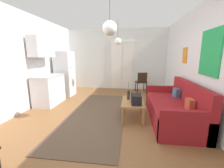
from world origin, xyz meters
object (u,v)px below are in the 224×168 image
object	(u,v)px
bamboo_vase	(128,95)
coffee_table	(133,103)
refrigerator	(65,74)
pendant_lamp_far	(118,41)
pendant_lamp_near	(110,28)
handbag	(136,99)
couch	(175,109)
accent_chair	(141,81)

from	to	relation	value
bamboo_vase	coffee_table	bearing A→B (deg)	-44.83
coffee_table	refrigerator	bearing A→B (deg)	145.97
coffee_table	pendant_lamp_far	size ratio (longest dim) A/B	1.13
pendant_lamp_near	handbag	bearing A→B (deg)	23.20
couch	accent_chair	size ratio (longest dim) A/B	2.47
pendant_lamp_near	refrigerator	bearing A→B (deg)	133.19
accent_chair	bamboo_vase	bearing A→B (deg)	66.96
bamboo_vase	refrigerator	world-z (taller)	refrigerator
bamboo_vase	couch	bearing A→B (deg)	-7.53
couch	bamboo_vase	bearing A→B (deg)	172.47
refrigerator	pendant_lamp_far	xyz separation A→B (m)	(2.00, -0.06, 1.16)
coffee_table	pendant_lamp_far	bearing A→B (deg)	107.92
coffee_table	pendant_lamp_near	distance (m)	1.81
handbag	coffee_table	bearing A→B (deg)	107.48
refrigerator	bamboo_vase	bearing A→B (deg)	-33.43
refrigerator	handbag	bearing A→B (deg)	-36.46
accent_chair	pendant_lamp_far	distance (m)	1.92
pendant_lamp_near	bamboo_vase	bearing A→B (deg)	55.59
couch	pendant_lamp_far	xyz separation A→B (m)	(-1.52, 1.68, 1.71)
couch	handbag	bearing A→B (deg)	-169.09
coffee_table	couch	bearing A→B (deg)	-1.89
coffee_table	bamboo_vase	bearing A→B (deg)	135.17
handbag	pendant_lamp_far	size ratio (longest dim) A/B	0.43
refrigerator	pendant_lamp_far	bearing A→B (deg)	-1.83
coffee_table	bamboo_vase	distance (m)	0.24
handbag	accent_chair	size ratio (longest dim) A/B	0.41
couch	pendant_lamp_near	size ratio (longest dim) A/B	2.70
coffee_table	bamboo_vase	xyz separation A→B (m)	(-0.11, 0.11, 0.18)
coffee_table	refrigerator	xyz separation A→B (m)	(-2.54, 1.71, 0.47)
handbag	pendant_lamp_near	world-z (taller)	pendant_lamp_near
refrigerator	pendant_lamp_near	xyz separation A→B (m)	(2.03, -2.17, 1.21)
couch	refrigerator	xyz separation A→B (m)	(-3.52, 1.74, 0.55)
coffee_table	handbag	bearing A→B (deg)	-72.52
coffee_table	handbag	xyz separation A→B (m)	(0.07, -0.21, 0.17)
couch	accent_chair	xyz separation A→B (m)	(-0.62, 2.46, 0.21)
coffee_table	pendant_lamp_near	xyz separation A→B (m)	(-0.50, -0.45, 1.68)
couch	pendant_lamp_near	bearing A→B (deg)	-164.21
coffee_table	accent_chair	xyz separation A→B (m)	(0.37, 2.43, 0.12)
handbag	refrigerator	distance (m)	3.25
couch	refrigerator	size ratio (longest dim) A/B	1.26
handbag	refrigerator	world-z (taller)	refrigerator
accent_chair	pendant_lamp_far	bearing A→B (deg)	29.61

